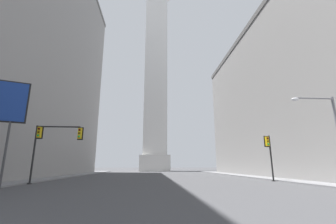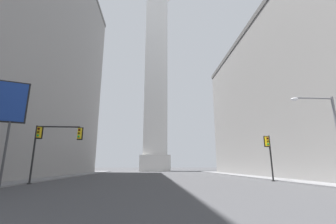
# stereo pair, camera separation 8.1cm
# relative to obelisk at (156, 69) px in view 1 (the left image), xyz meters

# --- Properties ---
(sidewalk_left) EXTENTS (5.00, 86.93, 0.15)m
(sidewalk_left) POSITION_rel_obelisk_xyz_m (-15.75, -46.36, -34.98)
(sidewalk_left) COLOR slate
(sidewalk_left) RESTS_ON ground_plane
(sidewalk_right) EXTENTS (5.00, 86.93, 0.15)m
(sidewalk_right) POSITION_rel_obelisk_xyz_m (15.75, -46.36, -34.98)
(sidewalk_right) COLOR slate
(sidewalk_right) RESTS_ON ground_plane
(obelisk) EXTENTS (9.49, 9.49, 72.62)m
(obelisk) POSITION_rel_obelisk_xyz_m (0.00, 0.00, 0.00)
(obelisk) COLOR silver
(obelisk) RESTS_ON ground_plane
(traffic_light_mid_left) EXTENTS (4.84, 0.51, 5.78)m
(traffic_light_mid_left) POSITION_rel_obelisk_xyz_m (-11.44, -50.19, -30.66)
(traffic_light_mid_left) COLOR black
(traffic_light_mid_left) RESTS_ON ground_plane
(traffic_light_mid_right) EXTENTS (0.79, 0.52, 5.27)m
(traffic_light_mid_right) POSITION_rel_obelisk_xyz_m (12.72, -48.07, -31.58)
(traffic_light_mid_right) COLOR black
(traffic_light_mid_right) RESTS_ON ground_plane
(street_lamp) EXTENTS (3.57, 0.36, 7.17)m
(street_lamp) POSITION_rel_obelisk_xyz_m (12.62, -57.65, -30.52)
(street_lamp) COLOR slate
(street_lamp) RESTS_ON ground_plane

